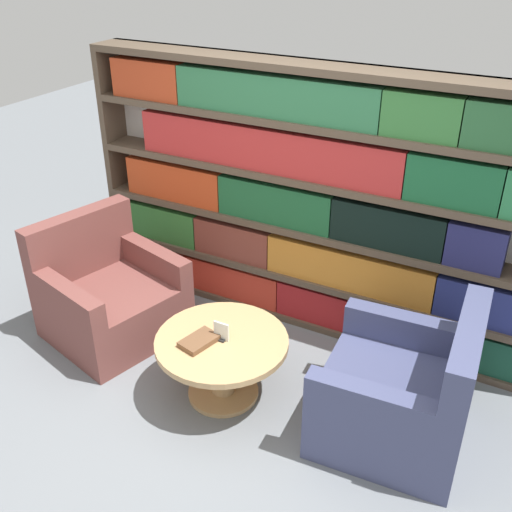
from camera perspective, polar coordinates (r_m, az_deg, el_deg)
ground_plane at (r=3.77m, az=-3.97°, el=-16.68°), size 14.00×14.00×0.00m
bookshelf at (r=4.26m, az=5.50°, el=4.78°), size 3.52×0.30×1.93m
armchair_left at (r=4.53m, az=-13.82°, el=-3.84°), size 1.02×1.04×0.88m
armchair_right at (r=3.67m, az=13.69°, el=-12.76°), size 0.88×0.91×0.88m
coffee_table at (r=3.83m, az=-3.24°, el=-9.42°), size 0.84×0.84×0.44m
table_sign at (r=3.72m, az=-3.32°, el=-7.30°), size 0.10×0.06×0.12m
stray_book at (r=3.72m, az=-5.44°, el=-8.05°), size 0.20×0.26×0.04m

